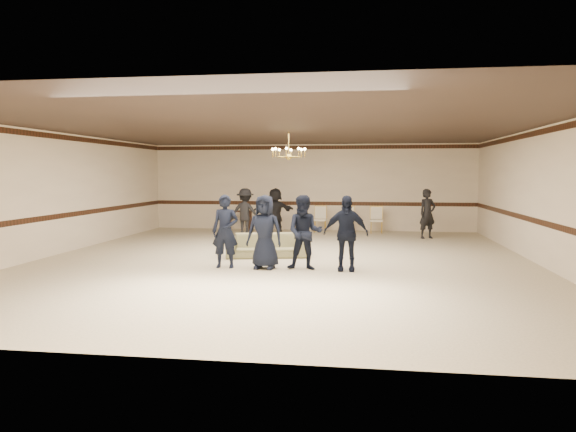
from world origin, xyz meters
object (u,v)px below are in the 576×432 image
object	(u,v)px
banquet_chair_left	(320,219)
console_table	(240,221)
adult_left	(245,212)
adult_right	(427,214)
chandelier	(289,144)
boy_a	(225,231)
boy_c	(305,233)
boy_d	(346,233)
banquet_chair_right	(376,220)
banquet_chair_mid	(348,220)
adult_mid	(275,211)
boy_b	(265,232)
settee	(266,245)

from	to	relation	value
banquet_chair_left	console_table	world-z (taller)	banquet_chair_left
adult_left	adult_right	size ratio (longest dim) A/B	1.00
chandelier	boy_a	world-z (taller)	chandelier
boy_c	adult_left	bearing A→B (deg)	114.84
chandelier	boy_d	bearing A→B (deg)	-54.31
adult_left	console_table	world-z (taller)	adult_left
adult_left	banquet_chair_right	world-z (taller)	adult_left
boy_c	banquet_chair_right	xyz separation A→B (m)	(1.73, 7.39, -0.36)
banquet_chair_mid	chandelier	bearing A→B (deg)	-100.64
adult_left	banquet_chair_right	xyz separation A→B (m)	(4.39, 1.56, -0.34)
adult_mid	banquet_chair_mid	world-z (taller)	adult_mid
boy_a	boy_c	xyz separation A→B (m)	(1.80, 0.00, 0.00)
chandelier	adult_mid	size ratio (longest dim) A/B	0.58
chandelier	boy_b	bearing A→B (deg)	-96.08
boy_b	banquet_chair_left	world-z (taller)	boy_b
boy_c	adult_mid	size ratio (longest dim) A/B	1.02
boy_c	adult_right	world-z (taller)	boy_c
boy_c	console_table	bearing A→B (deg)	113.57
boy_d	console_table	xyz separation A→B (m)	(-4.17, 7.59, -0.45)
settee	adult_left	bearing A→B (deg)	96.76
banquet_chair_mid	banquet_chair_left	bearing A→B (deg)	-175.60
settee	banquet_chair_mid	bearing A→B (deg)	58.81
adult_right	banquet_chair_right	size ratio (longest dim) A/B	1.73
adult_mid	boy_c	bearing A→B (deg)	72.66
boy_d	adult_right	size ratio (longest dim) A/B	1.02
banquet_chair_left	banquet_chair_mid	bearing A→B (deg)	5.82
adult_right	banquet_chair_left	bearing A→B (deg)	132.82
boy_a	adult_left	distance (m)	5.89
settee	adult_mid	distance (m)	4.94
boy_d	adult_mid	xyz separation A→B (m)	(-2.66, 6.53, -0.02)
banquet_chair_right	console_table	size ratio (longest dim) A/B	1.06
boy_c	banquet_chair_mid	bearing A→B (deg)	84.63
adult_right	settee	bearing A→B (deg)	-163.06
chandelier	adult_mid	world-z (taller)	chandelier
settee	adult_left	size ratio (longest dim) A/B	1.25
console_table	adult_right	bearing A→B (deg)	-9.62
adult_left	banquet_chair_left	size ratio (longest dim) A/B	1.73
adult_mid	console_table	xyz separation A→B (m)	(-1.51, 1.06, -0.44)
boy_b	banquet_chair_left	bearing A→B (deg)	91.56
boy_b	console_table	distance (m)	7.97
boy_d	console_table	distance (m)	8.67
chandelier	adult_right	world-z (taller)	chandelier
banquet_chair_left	banquet_chair_right	size ratio (longest dim) A/B	1.00
boy_a	boy_d	bearing A→B (deg)	-0.65
adult_mid	adult_right	size ratio (longest dim) A/B	1.00
boy_b	banquet_chair_right	distance (m)	7.85
adult_left	adult_mid	distance (m)	1.14
banquet_chair_right	adult_mid	bearing A→B (deg)	-162.33
adult_right	console_table	size ratio (longest dim) A/B	1.83
adult_right	banquet_chair_mid	bearing A→B (deg)	126.26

